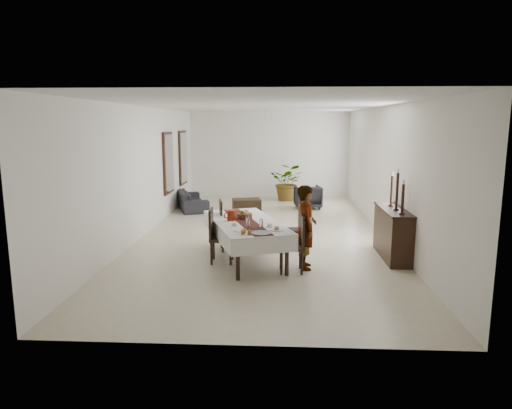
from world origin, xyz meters
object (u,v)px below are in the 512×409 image
(woman, at_px, (306,227))
(sideboard_body, at_px, (393,234))
(sofa, at_px, (192,200))
(dining_table_top, at_px, (245,223))
(red_pitcher, at_px, (231,215))

(woman, xyz_separation_m, sideboard_body, (1.85, 0.83, -0.31))
(woman, bearing_deg, sofa, 27.63)
(sideboard_body, height_order, sofa, sideboard_body)
(dining_table_top, distance_m, sofa, 5.95)
(dining_table_top, bearing_deg, red_pitcher, 149.04)
(red_pitcher, height_order, sideboard_body, red_pitcher)
(dining_table_top, bearing_deg, sofa, 92.40)
(woman, height_order, sideboard_body, woman)
(red_pitcher, bearing_deg, woman, -21.31)
(dining_table_top, height_order, sideboard_body, sideboard_body)
(red_pitcher, xyz_separation_m, sideboard_body, (3.37, 0.24, -0.41))
(dining_table_top, height_order, sofa, dining_table_top)
(red_pitcher, bearing_deg, sofa, 109.08)
(sofa, bearing_deg, sideboard_body, -154.57)
(sideboard_body, relative_size, sofa, 0.82)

